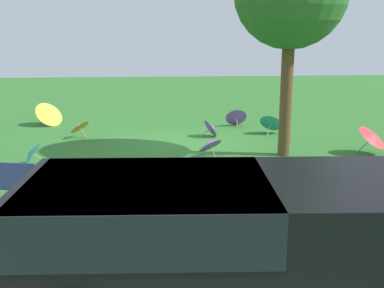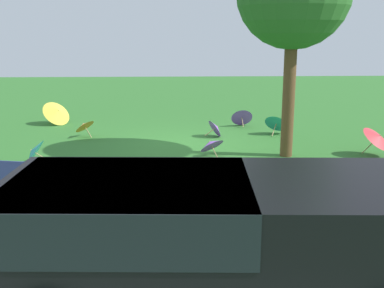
% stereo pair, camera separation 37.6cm
% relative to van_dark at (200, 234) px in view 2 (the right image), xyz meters
% --- Properties ---
extents(ground, '(40.00, 40.00, 0.00)m').
position_rel_van_dark_xyz_m(ground, '(-0.00, -7.90, -0.91)').
color(ground, '#2D6B28').
extents(van_dark, '(4.69, 2.32, 1.53)m').
position_rel_van_dark_xyz_m(van_dark, '(0.00, 0.00, 0.00)').
color(van_dark, black).
rests_on(van_dark, ground).
extents(parasol_yellow_0, '(1.21, 1.23, 0.85)m').
position_rel_van_dark_xyz_m(parasol_yellow_0, '(4.16, -11.03, -0.49)').
color(parasol_yellow_0, tan).
rests_on(parasol_yellow_0, ground).
extents(parasol_orange_1, '(0.77, 0.79, 0.58)m').
position_rel_van_dark_xyz_m(parasol_orange_1, '(2.92, -9.03, -0.56)').
color(parasol_orange_1, tan).
rests_on(parasol_orange_1, ground).
extents(parasol_teal_0, '(0.91, 0.87, 0.69)m').
position_rel_van_dark_xyz_m(parasol_teal_0, '(-2.89, -9.21, -0.53)').
color(parasol_teal_0, tan).
rests_on(parasol_teal_0, ground).
extents(parasol_purple_0, '(0.63, 0.67, 0.55)m').
position_rel_van_dark_xyz_m(parasol_purple_0, '(-1.00, -8.92, -0.64)').
color(parasol_purple_0, tan).
rests_on(parasol_purple_0, ground).
extents(parasol_red_0, '(1.07, 1.08, 0.79)m').
position_rel_van_dark_xyz_m(parasol_red_0, '(-4.85, -6.51, -0.42)').
color(parasol_red_0, tan).
rests_on(parasol_red_0, ground).
extents(parasol_teal_1, '(0.70, 0.71, 0.64)m').
position_rel_van_dark_xyz_m(parasol_teal_1, '(3.57, -6.07, -0.59)').
color(parasol_teal_1, tan).
rests_on(parasol_teal_1, ground).
extents(parasol_purple_2, '(0.71, 0.66, 0.64)m').
position_rel_van_dark_xyz_m(parasol_purple_2, '(-2.00, -10.51, -0.59)').
color(parasol_purple_2, tan).
rests_on(parasol_purple_2, ground).
extents(parasol_purple_3, '(0.85, 0.85, 0.56)m').
position_rel_van_dark_xyz_m(parasol_purple_3, '(-0.67, -6.68, -0.59)').
color(parasol_purple_3, tan).
rests_on(parasol_purple_3, ground).
extents(parasol_yellow_3, '(0.98, 1.01, 0.76)m').
position_rel_van_dark_xyz_m(parasol_yellow_3, '(0.27, -4.22, -0.47)').
color(parasol_yellow_3, tan).
rests_on(parasol_yellow_3, ground).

